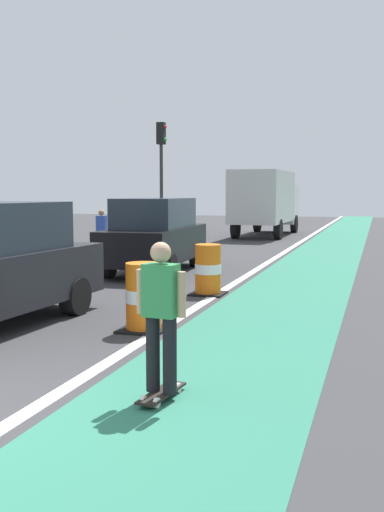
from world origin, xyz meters
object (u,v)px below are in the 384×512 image
Objects in this scene: skateboarder_on_lane at (161,315)px; traffic_barrel_front at (143,298)px; parked_suv_second at (155,235)px; traffic_barrel_mid at (208,270)px; delivery_truck_down_block at (266,199)px; traffic_light_corner at (161,161)px; pedestrian_crossing at (102,231)px.

traffic_barrel_front is at bearing 115.66° from skateboarder_on_lane.
parked_suv_second is 4.31× the size of traffic_barrel_mid.
traffic_light_corner is at bearing -117.48° from delivery_truck_down_block.
parked_suv_second is at bearing 109.63° from traffic_barrel_front.
traffic_barrel_mid is at bearing 101.70° from skateboarder_on_lane.
traffic_barrel_front is (-1.38, 2.88, -0.38)m from skateboarder_on_lane.
traffic_light_corner is 3.17× the size of pedestrian_crossing.
traffic_barrel_mid is 17.82m from delivery_truck_down_block.
delivery_truck_down_block is at bearing 96.52° from traffic_barrel_mid.
traffic_light_corner is 5.71m from pedestrian_crossing.
parked_suv_second is 14.61m from delivery_truck_down_block.
traffic_light_corner is at bearing 115.06° from traffic_barrel_mid.
skateboarder_on_lane is 10.21m from parked_suv_second.
traffic_barrel_front is 11.30m from pedestrian_crossing.
pedestrian_crossing is at bearing 131.82° from traffic_barrel_mid.
delivery_truck_down_block is at bearing 97.91° from skateboarder_on_lane.
pedestrian_crossing is (-6.95, 12.70, -0.05)m from skateboarder_on_lane.
traffic_barrel_mid is 12.87m from traffic_light_corner.
pedestrian_crossing is at bearing -107.58° from delivery_truck_down_block.
traffic_light_corner is (-5.25, 14.88, 2.97)m from traffic_barrel_front.
parked_suv_second is 0.92× the size of traffic_light_corner.
skateboarder_on_lane is 1.05× the size of pedestrian_crossing.
traffic_barrel_front is 3.54m from traffic_barrel_mid.
traffic_light_corner reaches higher than traffic_barrel_mid.
parked_suv_second is 2.92× the size of pedestrian_crossing.
parked_suv_second is 4.31× the size of traffic_barrel_front.
traffic_barrel_front is at bearing -60.45° from pedestrian_crossing.
traffic_barrel_front is 1.00× the size of traffic_barrel_mid.
skateboarder_on_lane is 0.33× the size of traffic_light_corner.
skateboarder_on_lane is 1.55× the size of traffic_barrel_front.
traffic_barrel_mid is at bearing -48.18° from pedestrian_crossing.
skateboarder_on_lane is 0.22× the size of delivery_truck_down_block.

